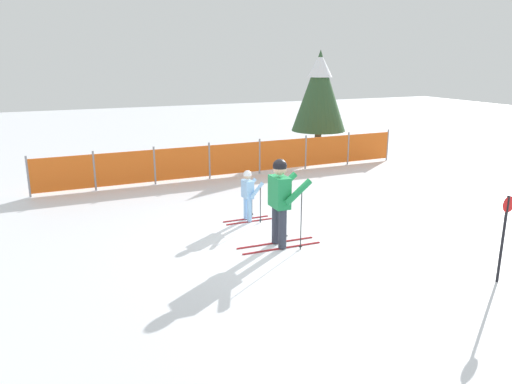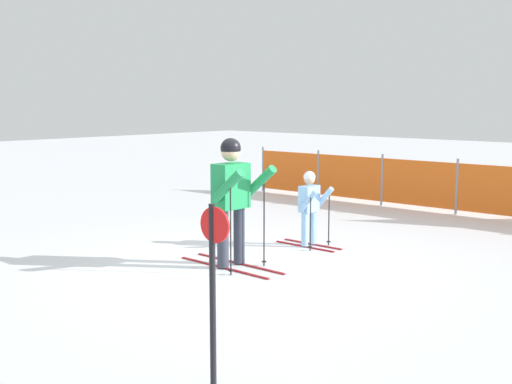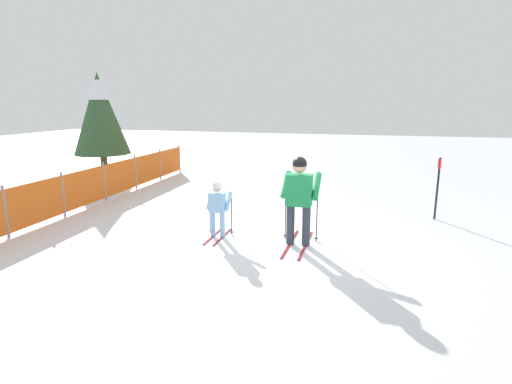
{
  "view_description": "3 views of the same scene",
  "coord_description": "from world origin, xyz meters",
  "px_view_note": "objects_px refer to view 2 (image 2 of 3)",
  "views": [
    {
      "loc": [
        -4.34,
        -8.82,
        3.78
      ],
      "look_at": [
        -0.44,
        0.32,
        1.06
      ],
      "focal_mm": 35.0,
      "sensor_mm": 36.0,
      "label": 1
    },
    {
      "loc": [
        6.11,
        -6.5,
        2.33
      ],
      "look_at": [
        -0.17,
        0.39,
        1.01
      ],
      "focal_mm": 45.0,
      "sensor_mm": 36.0,
      "label": 2
    },
    {
      "loc": [
        -7.87,
        -1.4,
        2.86
      ],
      "look_at": [
        -0.04,
        0.76,
        1.04
      ],
      "focal_mm": 28.0,
      "sensor_mm": 36.0,
      "label": 3
    }
  ],
  "objects_px": {
    "skier_adult": "(232,190)",
    "safety_fence": "(499,191)",
    "trail_marker": "(213,281)",
    "skier_child": "(310,202)"
  },
  "relations": [
    {
      "from": "skier_adult",
      "to": "trail_marker",
      "type": "xyz_separation_m",
      "value": [
        2.73,
        -3.0,
        -0.14
      ]
    },
    {
      "from": "skier_adult",
      "to": "safety_fence",
      "type": "bearing_deg",
      "value": 78.21
    },
    {
      "from": "skier_adult",
      "to": "safety_fence",
      "type": "height_order",
      "value": "skier_adult"
    },
    {
      "from": "safety_fence",
      "to": "skier_adult",
      "type": "bearing_deg",
      "value": -102.33
    },
    {
      "from": "trail_marker",
      "to": "skier_child",
      "type": "bearing_deg",
      "value": 119.69
    },
    {
      "from": "trail_marker",
      "to": "skier_adult",
      "type": "bearing_deg",
      "value": 132.32
    },
    {
      "from": "skier_adult",
      "to": "skier_child",
      "type": "xyz_separation_m",
      "value": [
        0.02,
        1.77,
        -0.38
      ]
    },
    {
      "from": "safety_fence",
      "to": "skier_child",
      "type": "bearing_deg",
      "value": -106.86
    },
    {
      "from": "safety_fence",
      "to": "trail_marker",
      "type": "xyz_separation_m",
      "value": [
        1.39,
        -9.16,
        0.38
      ]
    },
    {
      "from": "skier_adult",
      "to": "skier_child",
      "type": "height_order",
      "value": "skier_adult"
    }
  ]
}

